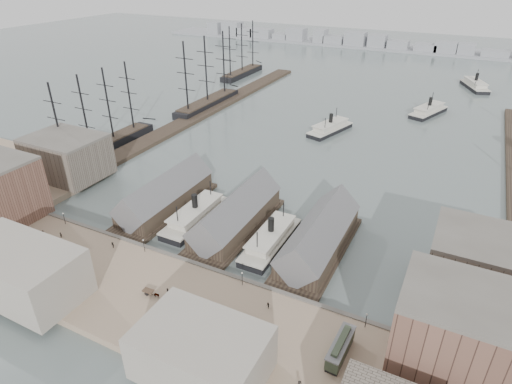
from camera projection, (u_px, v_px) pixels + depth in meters
The scene contains 38 objects.
ground at pixel (206, 259), 116.07m from camera, with size 900.00×900.00×0.00m, color #53605F.
quay at pixel (160, 302), 99.94m from camera, with size 180.00×30.00×2.00m, color gray.
seawall at pixel (195, 266), 111.45m from camera, with size 180.00×1.20×2.30m, color #59544C.
west_wharf at pixel (200, 115), 220.94m from camera, with size 10.00×220.00×1.60m, color #2D231C.
ferry_shed_west at pixel (166, 196), 137.37m from camera, with size 14.00×42.00×12.60m.
ferry_shed_center at pixel (236, 215), 127.06m from camera, with size 14.00×42.00×12.60m.
ferry_shed_east at pixel (319, 237), 116.76m from camera, with size 14.00×42.00×12.60m.
warehouse_west_back at pixel (67, 157), 153.61m from camera, with size 26.00×20.00×14.00m, color #60564C.
warehouse_east_front at pixel (483, 348), 75.00m from camera, with size 30.00×18.00×19.00m, color brown.
warehouse_east_back at pixel (495, 272), 96.30m from camera, with size 28.00×20.00×15.00m, color #60564C.
street_bldg_center at pixel (202, 352), 79.74m from camera, with size 24.00×16.00×10.00m, color gray.
street_bldg_west at pixel (20, 271), 99.08m from camera, with size 30.00×16.00×12.00m, color gray.
lamp_post_far_w at pixel (64, 216), 126.18m from camera, with size 0.44×0.44×3.92m.
lamp_post_near_w at pixel (144, 243), 114.28m from camera, with size 0.44×0.44×3.92m.
lamp_post_near_e at pixel (242, 276), 102.39m from camera, with size 0.44×0.44×3.92m.
lamp_post_far_e at pixel (366, 318), 90.49m from camera, with size 0.44×0.44×3.92m.
far_shore at pixel (410, 46), 376.63m from camera, with size 500.00×40.00×15.72m.
ferry_docked_west at pixel (196, 215), 131.53m from camera, with size 8.30×27.68×9.89m.
ferry_docked_east at pixel (271, 239), 120.49m from camera, with size 7.99×26.65×9.52m.
ferry_open_near at pixel (330, 128), 199.66m from camera, with size 15.22×27.87×9.53m.
ferry_open_mid at pixel (429, 110), 222.36m from camera, with size 16.90×28.34×9.71m.
ferry_open_far at pixel (475, 85), 266.80m from camera, with size 19.10×29.77×10.25m.
sailing_ship_near at pixel (103, 145), 180.92m from camera, with size 8.11×55.85×33.33m.
sailing_ship_mid at pixel (208, 102), 233.53m from camera, with size 9.08×52.44×37.31m.
sailing_ship_far at pixel (242, 72), 296.77m from camera, with size 8.35×46.38×34.32m.
tram at pixel (340, 349), 84.25m from camera, with size 3.29×11.01×3.88m.
horse_cart_left at pixel (39, 232), 122.20m from camera, with size 4.79×3.20×1.61m.
horse_cart_center at pixel (154, 294), 99.80m from camera, with size 4.83×1.67×1.46m.
horse_cart_right at pixel (209, 324), 91.64m from camera, with size 4.75×2.46×1.49m.
pedestrian_0 at pixel (61, 235), 120.98m from camera, with size 0.63×0.46×1.73m, color black.
pedestrian_1 at pixel (48, 244), 117.24m from camera, with size 0.85×0.66×1.75m, color black.
pedestrian_2 at pixel (113, 245), 116.72m from camera, with size 1.12×0.65×1.74m, color black.
pedestrian_3 at pixel (89, 278), 104.80m from camera, with size 0.93×0.39×1.59m, color black.
pedestrian_4 at pixel (168, 291), 100.46m from camera, with size 0.83×0.54×1.70m, color black.
pedestrian_5 at pixel (199, 318), 92.96m from camera, with size 0.60×0.44×1.65m, color black.
pedestrian_6 at pixel (268, 306), 96.40m from camera, with size 0.78×0.61×1.60m, color black.
pedestrian_7 at pixel (299, 384), 78.56m from camera, with size 1.04×0.60×1.62m, color black.
pedestrian_8 at pixel (342, 336), 88.53m from camera, with size 1.07×0.45×1.82m, color black.
Camera 1 is at (54.20, -77.01, 71.53)m, focal length 30.00 mm.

